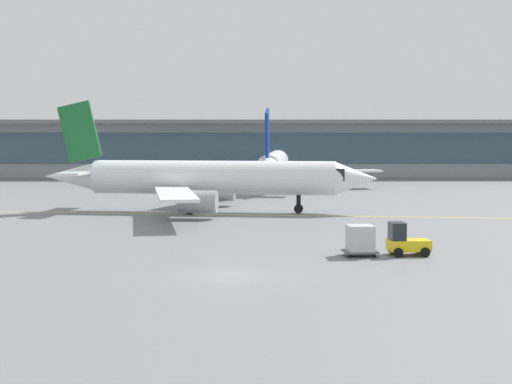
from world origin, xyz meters
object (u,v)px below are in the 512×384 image
(baggage_tug, at_px, (405,241))
(cargo_dolly_lead, at_px, (360,239))
(gate_airplane_1, at_px, (273,165))
(taxiing_regional_jet, at_px, (209,179))

(baggage_tug, xyz_separation_m, cargo_dolly_lead, (-2.87, -0.20, 0.16))
(gate_airplane_1, relative_size, cargo_dolly_lead, 14.45)
(gate_airplane_1, height_order, baggage_tug, gate_airplane_1)
(gate_airplane_1, height_order, taxiing_regional_jet, taxiing_regional_jet)
(taxiing_regional_jet, height_order, baggage_tug, taxiing_regional_jet)
(gate_airplane_1, distance_m, cargo_dolly_lead, 55.19)
(taxiing_regional_jet, bearing_deg, cargo_dolly_lead, -59.72)
(gate_airplane_1, xyz_separation_m, baggage_tug, (6.62, -54.82, -2.27))
(cargo_dolly_lead, bearing_deg, taxiing_regional_jet, 109.56)
(gate_airplane_1, height_order, cargo_dolly_lead, gate_airplane_1)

